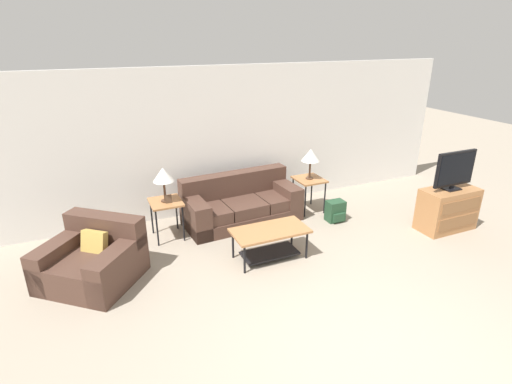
{
  "coord_description": "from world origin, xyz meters",
  "views": [
    {
      "loc": [
        -2.4,
        -2.32,
        3.07
      ],
      "look_at": [
        -0.09,
        2.93,
        0.8
      ],
      "focal_mm": 28.0,
      "sensor_mm": 36.0,
      "label": 1
    }
  ],
  "objects": [
    {
      "name": "tv_console",
      "position": [
        2.98,
        1.95,
        0.36
      ],
      "size": [
        0.96,
        0.49,
        0.71
      ],
      "color": "#A87042",
      "rests_on": "ground_plane"
    },
    {
      "name": "table_lamp_left",
      "position": [
        -1.37,
        3.54,
        1.06
      ],
      "size": [
        0.32,
        0.32,
        0.56
      ],
      "color": "#472D1E",
      "rests_on": "side_table_left"
    },
    {
      "name": "couch",
      "position": [
        -0.07,
        3.63,
        0.3
      ],
      "size": [
        2.03,
        1.0,
        0.82
      ],
      "color": "#4C3328",
      "rests_on": "ground_plane"
    },
    {
      "name": "table_lamp_right",
      "position": [
        1.24,
        3.54,
        1.06
      ],
      "size": [
        0.32,
        0.32,
        0.56
      ],
      "color": "#472D1E",
      "rests_on": "side_table_right"
    },
    {
      "name": "backpack",
      "position": [
        1.45,
        2.96,
        0.18
      ],
      "size": [
        0.31,
        0.3,
        0.37
      ],
      "color": "#23472D",
      "rests_on": "ground_plane"
    },
    {
      "name": "ground_plane",
      "position": [
        0.0,
        0.0,
        0.0
      ],
      "size": [
        24.0,
        24.0,
        0.0
      ],
      "primitive_type": "plane",
      "color": "gray"
    },
    {
      "name": "wall_back",
      "position": [
        0.0,
        4.29,
        1.3
      ],
      "size": [
        9.2,
        0.06,
        2.6
      ],
      "color": "white",
      "rests_on": "ground_plane"
    },
    {
      "name": "side_table_right",
      "position": [
        1.24,
        3.54,
        0.56
      ],
      "size": [
        0.49,
        0.54,
        0.63
      ],
      "color": "#A87042",
      "rests_on": "ground_plane"
    },
    {
      "name": "television",
      "position": [
        2.98,
        1.95,
        1.05
      ],
      "size": [
        0.78,
        0.2,
        0.64
      ],
      "color": "black",
      "rests_on": "tv_console"
    },
    {
      "name": "coffee_table",
      "position": [
        -0.15,
        2.28,
        0.34
      ],
      "size": [
        1.1,
        0.57,
        0.47
      ],
      "color": "#A87042",
      "rests_on": "ground_plane"
    },
    {
      "name": "picture_frame",
      "position": [
        -1.34,
        3.46,
        0.69
      ],
      "size": [
        0.1,
        0.04,
        0.13
      ],
      "color": "#4C3828",
      "rests_on": "side_table_left"
    },
    {
      "name": "side_table_left",
      "position": [
        -1.37,
        3.54,
        0.56
      ],
      "size": [
        0.49,
        0.54,
        0.63
      ],
      "color": "#A87042",
      "rests_on": "ground_plane"
    },
    {
      "name": "armchair",
      "position": [
        -2.53,
        2.74,
        0.28
      ],
      "size": [
        1.52,
        1.51,
        0.8
      ],
      "color": "#4C3328",
      "rests_on": "ground_plane"
    }
  ]
}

